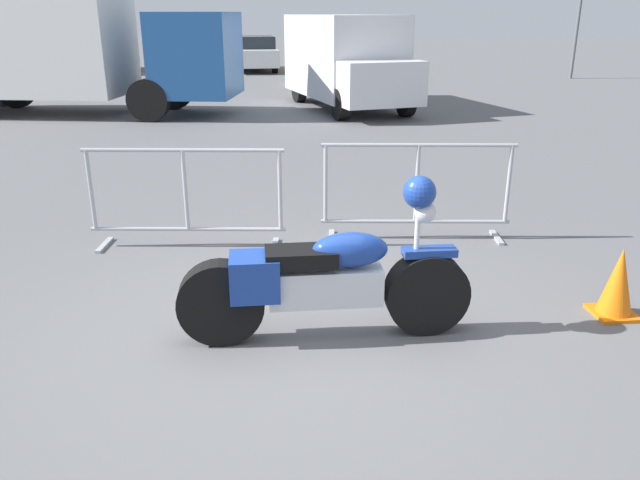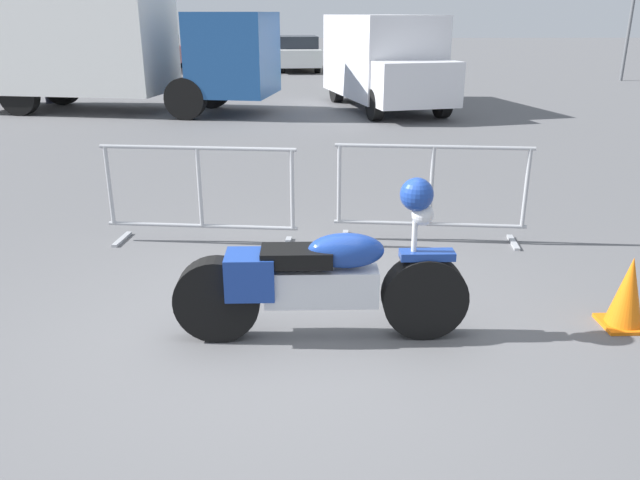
{
  "view_description": "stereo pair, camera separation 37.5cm",
  "coord_description": "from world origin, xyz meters",
  "px_view_note": "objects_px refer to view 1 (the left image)",
  "views": [
    {
      "loc": [
        -0.25,
        -4.29,
        2.37
      ],
      "look_at": [
        0.24,
        0.38,
        0.65
      ],
      "focal_mm": 35.0,
      "sensor_mm": 36.0,
      "label": 1
    },
    {
      "loc": [
        0.12,
        -4.31,
        2.37
      ],
      "look_at": [
        0.24,
        0.38,
        0.65
      ],
      "focal_mm": 35.0,
      "sensor_mm": 36.0,
      "label": 2
    }
  ],
  "objects_px": {
    "parked_car_maroon": "(112,54)",
    "parked_car_silver": "(183,53)",
    "parked_car_tan": "(325,53)",
    "delivery_van": "(346,59)",
    "box_truck": "(56,45)",
    "motorcycle": "(325,279)",
    "parked_car_white": "(255,53)",
    "parked_car_blue": "(37,54)",
    "traffic_cone": "(618,283)",
    "crowd_barrier_near": "(186,197)",
    "crowd_barrier_far": "(417,191)"
  },
  "relations": [
    {
      "from": "delivery_van",
      "to": "traffic_cone",
      "type": "bearing_deg",
      "value": -10.43
    },
    {
      "from": "box_truck",
      "to": "parked_car_white",
      "type": "relative_size",
      "value": 1.85
    },
    {
      "from": "crowd_barrier_near",
      "to": "parked_car_tan",
      "type": "bearing_deg",
      "value": 79.82
    },
    {
      "from": "parked_car_blue",
      "to": "motorcycle",
      "type": "bearing_deg",
      "value": -162.17
    },
    {
      "from": "crowd_barrier_far",
      "to": "traffic_cone",
      "type": "height_order",
      "value": "crowd_barrier_far"
    },
    {
      "from": "box_truck",
      "to": "parked_car_blue",
      "type": "xyz_separation_m",
      "value": [
        -4.24,
        11.92,
        -0.91
      ]
    },
    {
      "from": "box_truck",
      "to": "parked_car_white",
      "type": "xyz_separation_m",
      "value": [
        4.77,
        11.76,
        -0.91
      ]
    },
    {
      "from": "parked_car_maroon",
      "to": "parked_car_silver",
      "type": "relative_size",
      "value": 0.95
    },
    {
      "from": "crowd_barrier_far",
      "to": "box_truck",
      "type": "bearing_deg",
      "value": 123.09
    },
    {
      "from": "parked_car_blue",
      "to": "traffic_cone",
      "type": "relative_size",
      "value": 7.34
    },
    {
      "from": "crowd_barrier_near",
      "to": "parked_car_maroon",
      "type": "bearing_deg",
      "value": 103.32
    },
    {
      "from": "parked_car_tan",
      "to": "traffic_cone",
      "type": "height_order",
      "value": "parked_car_tan"
    },
    {
      "from": "traffic_cone",
      "to": "parked_car_maroon",
      "type": "bearing_deg",
      "value": 110.35
    },
    {
      "from": "parked_car_blue",
      "to": "parked_car_white",
      "type": "relative_size",
      "value": 1.0
    },
    {
      "from": "crowd_barrier_far",
      "to": "traffic_cone",
      "type": "relative_size",
      "value": 3.5
    },
    {
      "from": "crowd_barrier_near",
      "to": "box_truck",
      "type": "distance_m",
      "value": 10.59
    },
    {
      "from": "crowd_barrier_near",
      "to": "traffic_cone",
      "type": "relative_size",
      "value": 3.5
    },
    {
      "from": "parked_car_maroon",
      "to": "parked_car_tan",
      "type": "height_order",
      "value": "parked_car_tan"
    },
    {
      "from": "parked_car_blue",
      "to": "parked_car_tan",
      "type": "relative_size",
      "value": 1.0
    },
    {
      "from": "crowd_barrier_far",
      "to": "parked_car_white",
      "type": "xyz_separation_m",
      "value": [
        -1.61,
        21.55,
        0.17
      ]
    },
    {
      "from": "motorcycle",
      "to": "parked_car_blue",
      "type": "xyz_separation_m",
      "value": [
        -9.38,
        23.81,
        0.25
      ]
    },
    {
      "from": "parked_car_blue",
      "to": "parked_car_white",
      "type": "xyz_separation_m",
      "value": [
        9.01,
        -0.15,
        -0.0
      ]
    },
    {
      "from": "parked_car_blue",
      "to": "delivery_van",
      "type": "bearing_deg",
      "value": -139.34
    },
    {
      "from": "parked_car_silver",
      "to": "parked_car_white",
      "type": "relative_size",
      "value": 1.05
    },
    {
      "from": "crowd_barrier_far",
      "to": "parked_car_tan",
      "type": "distance_m",
      "value": 21.54
    },
    {
      "from": "parked_car_blue",
      "to": "parked_car_maroon",
      "type": "height_order",
      "value": "parked_car_blue"
    },
    {
      "from": "parked_car_tan",
      "to": "box_truck",
      "type": "bearing_deg",
      "value": 142.74
    },
    {
      "from": "motorcycle",
      "to": "parked_car_blue",
      "type": "relative_size",
      "value": 0.51
    },
    {
      "from": "motorcycle",
      "to": "parked_car_maroon",
      "type": "relative_size",
      "value": 0.52
    },
    {
      "from": "parked_car_maroon",
      "to": "parked_car_white",
      "type": "relative_size",
      "value": 1.0
    },
    {
      "from": "parked_car_maroon",
      "to": "traffic_cone",
      "type": "height_order",
      "value": "parked_car_maroon"
    },
    {
      "from": "parked_car_maroon",
      "to": "traffic_cone",
      "type": "relative_size",
      "value": 7.27
    },
    {
      "from": "parked_car_maroon",
      "to": "parked_car_silver",
      "type": "xyz_separation_m",
      "value": [
        3.0,
        -0.28,
        0.04
      ]
    },
    {
      "from": "delivery_van",
      "to": "box_truck",
      "type": "bearing_deg",
      "value": -99.98
    },
    {
      "from": "motorcycle",
      "to": "crowd_barrier_far",
      "type": "xyz_separation_m",
      "value": [
        1.23,
        2.11,
        0.07
      ]
    },
    {
      "from": "delivery_van",
      "to": "parked_car_blue",
      "type": "bearing_deg",
      "value": -148.47
    },
    {
      "from": "parked_car_maroon",
      "to": "parked_car_silver",
      "type": "distance_m",
      "value": 3.02
    },
    {
      "from": "box_truck",
      "to": "parked_car_silver",
      "type": "distance_m",
      "value": 11.84
    },
    {
      "from": "parked_car_blue",
      "to": "box_truck",
      "type": "bearing_deg",
      "value": -164.1
    },
    {
      "from": "motorcycle",
      "to": "parked_car_white",
      "type": "distance_m",
      "value": 23.66
    },
    {
      "from": "motorcycle",
      "to": "crowd_barrier_near",
      "type": "xyz_separation_m",
      "value": [
        -1.23,
        2.11,
        0.07
      ]
    },
    {
      "from": "box_truck",
      "to": "parked_car_blue",
      "type": "distance_m",
      "value": 12.68
    },
    {
      "from": "parked_car_silver",
      "to": "parked_car_blue",
      "type": "bearing_deg",
      "value": 83.98
    },
    {
      "from": "parked_car_blue",
      "to": "traffic_cone",
      "type": "bearing_deg",
      "value": -157.19
    },
    {
      "from": "motorcycle",
      "to": "traffic_cone",
      "type": "xyz_separation_m",
      "value": [
        2.42,
        0.11,
        -0.19
      ]
    },
    {
      "from": "crowd_barrier_far",
      "to": "parked_car_tan",
      "type": "relative_size",
      "value": 0.48
    },
    {
      "from": "crowd_barrier_far",
      "to": "delivery_van",
      "type": "relative_size",
      "value": 0.39
    },
    {
      "from": "crowd_barrier_far",
      "to": "box_truck",
      "type": "xyz_separation_m",
      "value": [
        -6.38,
        9.78,
        1.08
      ]
    },
    {
      "from": "crowd_barrier_near",
      "to": "parked_car_tan",
      "type": "height_order",
      "value": "parked_car_tan"
    },
    {
      "from": "traffic_cone",
      "to": "delivery_van",
      "type": "bearing_deg",
      "value": 92.37
    }
  ]
}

